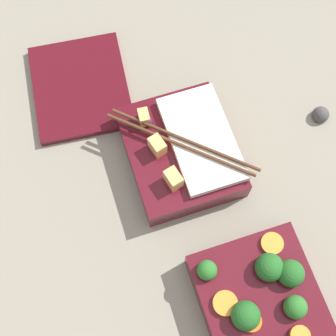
{
  "coord_description": "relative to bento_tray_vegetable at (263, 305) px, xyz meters",
  "views": [
    {
      "loc": [
        -0.13,
        0.11,
        0.66
      ],
      "look_at": [
        0.1,
        0.03,
        0.04
      ],
      "focal_mm": 50.0,
      "sensor_mm": 36.0,
      "label": 1
    }
  ],
  "objects": [
    {
      "name": "ground_plane",
      "position": [
        0.11,
        0.03,
        -0.03
      ],
      "size": [
        3.0,
        3.0,
        0.0
      ],
      "primitive_type": "plane",
      "color": "gray"
    },
    {
      "name": "bento_tray_vegetable",
      "position": [
        0.0,
        0.0,
        0.0
      ],
      "size": [
        0.18,
        0.15,
        0.07
      ],
      "color": "#510F19",
      "rests_on": "ground_plane"
    },
    {
      "name": "bento_tray_rice",
      "position": [
        0.24,
        0.03,
        -0.0
      ],
      "size": [
        0.18,
        0.18,
        0.07
      ],
      "color": "#510F19",
      "rests_on": "ground_plane"
    },
    {
      "name": "bento_lid",
      "position": [
        0.41,
        0.15,
        -0.02
      ],
      "size": [
        0.19,
        0.16,
        0.01
      ],
      "primitive_type": "cube",
      "rotation": [
        0.0,
        0.0,
        -0.1
      ],
      "color": "#510F19",
      "rests_on": "ground_plane"
    },
    {
      "name": "pebble_1",
      "position": [
        0.24,
        -0.2,
        -0.02
      ],
      "size": [
        0.03,
        0.03,
        0.03
      ],
      "primitive_type": "sphere",
      "color": "#474442",
      "rests_on": "ground_plane"
    }
  ]
}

